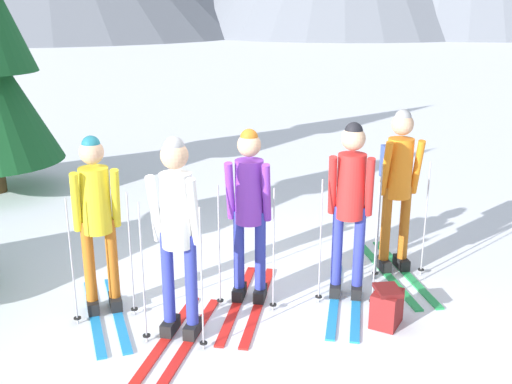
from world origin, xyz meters
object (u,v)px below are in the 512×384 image
at_px(skier_in_white, 177,229).
at_px(skier_in_purple, 250,206).
at_px(skier_in_red, 350,200).
at_px(skier_in_yellow, 97,218).
at_px(skier_in_orange, 398,181).
at_px(backpack_on_snow_front, 387,307).

relative_size(skier_in_white, skier_in_purple, 1.04).
distance_m(skier_in_purple, skier_in_red, 1.01).
xyz_separation_m(skier_in_yellow, skier_in_purple, (1.46, 0.07, 0.03)).
bearing_deg(skier_in_orange, backpack_on_snow_front, -111.65).
xyz_separation_m(skier_in_yellow, skier_in_white, (0.76, -0.56, 0.07)).
xyz_separation_m(skier_in_red, skier_in_orange, (0.70, 0.57, 0.00)).
relative_size(skier_in_red, backpack_on_snow_front, 4.61).
bearing_deg(skier_in_red, skier_in_orange, 39.45).
relative_size(skier_in_purple, skier_in_orange, 0.97).
height_order(skier_in_orange, backpack_on_snow_front, skier_in_orange).
bearing_deg(backpack_on_snow_front, skier_in_red, 109.84).
distance_m(skier_in_yellow, skier_in_white, 0.94).
bearing_deg(skier_in_purple, skier_in_orange, 17.32).
xyz_separation_m(skier_in_white, backpack_on_snow_front, (1.94, -0.03, -0.87)).
bearing_deg(skier_in_orange, skier_in_yellow, -169.19).
relative_size(skier_in_yellow, backpack_on_snow_front, 4.45).
bearing_deg(skier_in_white, skier_in_red, 18.89).
bearing_deg(skier_in_red, skier_in_yellow, -179.29).
bearing_deg(skier_in_red, skier_in_white, -161.11).
relative_size(skier_in_white, skier_in_red, 1.01).
bearing_deg(skier_in_white, skier_in_orange, 25.70).
height_order(skier_in_yellow, backpack_on_snow_front, skier_in_yellow).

